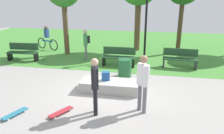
{
  "coord_description": "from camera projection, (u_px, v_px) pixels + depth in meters",
  "views": [
    {
      "loc": [
        1.58,
        -7.06,
        3.35
      ],
      "look_at": [
        0.15,
        0.56,
        0.78
      ],
      "focal_mm": 35.05,
      "sensor_mm": 36.0,
      "label": 1
    }
  ],
  "objects": [
    {
      "name": "lamp_post",
      "position": [
        147.0,
        9.0,
        11.63
      ],
      "size": [
        0.28,
        0.28,
        4.31
      ],
      "color": "black",
      "rests_on": "ground_plane"
    },
    {
      "name": "skateboard_by_ledge",
      "position": [
        61.0,
        112.0,
        6.44
      ],
      "size": [
        0.57,
        0.8,
        0.08
      ],
      "color": "#A5262D",
      "rests_on": "ground_plane"
    },
    {
      "name": "pedestrian_with_backpack",
      "position": [
        86.0,
        42.0,
        11.54
      ],
      "size": [
        0.41,
        0.42,
        1.62
      ],
      "color": "slate",
      "rests_on": "ground_plane"
    },
    {
      "name": "ground_plane",
      "position": [
        105.0,
        92.0,
        7.92
      ],
      "size": [
        28.0,
        28.0,
        0.0
      ],
      "primitive_type": "plane",
      "color": "#9E9993"
    },
    {
      "name": "skater_performing_trick",
      "position": [
        95.0,
        82.0,
        6.19
      ],
      "size": [
        0.27,
        0.42,
        1.7
      ],
      "color": "black",
      "rests_on": "ground_plane"
    },
    {
      "name": "park_bench_far_left",
      "position": [
        23.0,
        52.0,
        11.58
      ],
      "size": [
        1.63,
        0.57,
        0.91
      ],
      "color": "#1E4223",
      "rests_on": "ground_plane"
    },
    {
      "name": "grass_lawn",
      "position": [
        129.0,
        44.0,
        15.43
      ],
      "size": [
        26.6,
        11.89,
        0.01
      ],
      "primitive_type": "cube",
      "color": "#478C38",
      "rests_on": "ground_plane"
    },
    {
      "name": "park_bench_near_path",
      "position": [
        119.0,
        56.0,
        10.69
      ],
      "size": [
        1.61,
        0.49,
        0.91
      ],
      "color": "#1E4223",
      "rests_on": "ground_plane"
    },
    {
      "name": "trash_bin",
      "position": [
        125.0,
        68.0,
        9.32
      ],
      "size": [
        0.57,
        0.57,
        0.77
      ],
      "primitive_type": "cylinder",
      "color": "#1E592D",
      "rests_on": "ground_plane"
    },
    {
      "name": "park_bench_far_right",
      "position": [
        180.0,
        58.0,
        10.4
      ],
      "size": [
        1.63,
        0.58,
        0.91
      ],
      "color": "#1E4223",
      "rests_on": "ground_plane"
    },
    {
      "name": "concrete_ledge",
      "position": [
        110.0,
        86.0,
        7.96
      ],
      "size": [
        2.1,
        0.86,
        0.38
      ],
      "primitive_type": "cube",
      "color": "#A8A59E",
      "rests_on": "ground_plane"
    },
    {
      "name": "skateboard_spare",
      "position": [
        15.0,
        113.0,
        6.36
      ],
      "size": [
        0.47,
        0.82,
        0.08
      ],
      "color": "teal",
      "rests_on": "ground_plane"
    },
    {
      "name": "skater_watching",
      "position": [
        143.0,
        80.0,
        6.29
      ],
      "size": [
        0.37,
        0.37,
        1.75
      ],
      "color": "slate",
      "rests_on": "ground_plane"
    },
    {
      "name": "backpack_on_ledge",
      "position": [
        106.0,
        76.0,
        7.93
      ],
      "size": [
        0.33,
        0.27,
        0.32
      ],
      "primitive_type": "cube",
      "rotation": [
        0.0,
        0.0,
        3.44
      ],
      "color": "#1E4C8C",
      "rests_on": "concrete_ledge"
    },
    {
      "name": "cyclist_on_bicycle",
      "position": [
        47.0,
        39.0,
        13.97
      ],
      "size": [
        1.71,
        0.73,
        1.52
      ],
      "color": "black",
      "rests_on": "ground_plane"
    }
  ]
}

